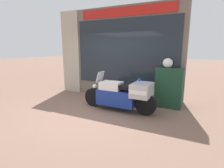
# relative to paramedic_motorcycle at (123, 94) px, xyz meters

# --- Properties ---
(ground_plane) EXTENTS (60.00, 60.00, 0.00)m
(ground_plane) POSITION_rel_paramedic_motorcycle_xyz_m (-0.92, -0.43, -0.53)
(ground_plane) COLOR #7A5B4C
(shop_building) EXTENTS (5.03, 0.55, 3.39)m
(shop_building) POSITION_rel_paramedic_motorcycle_xyz_m (-1.29, 1.56, 1.17)
(shop_building) COLOR #6B6056
(shop_building) RESTS_ON ground
(window_display) EXTENTS (3.73, 0.30, 2.00)m
(window_display) POSITION_rel_paramedic_motorcycle_xyz_m (-0.57, 1.59, -0.05)
(window_display) COLOR slate
(window_display) RESTS_ON ground
(paramedic_motorcycle) EXTENTS (2.37, 0.75, 1.17)m
(paramedic_motorcycle) POSITION_rel_paramedic_motorcycle_xyz_m (0.00, 0.00, 0.00)
(paramedic_motorcycle) COLOR black
(paramedic_motorcycle) RESTS_ON ground
(utility_cabinet) EXTENTS (0.82, 0.41, 1.28)m
(utility_cabinet) POSITION_rel_paramedic_motorcycle_xyz_m (1.18, 1.00, 0.11)
(utility_cabinet) COLOR #193D28
(utility_cabinet) RESTS_ON ground
(white_helmet) EXTENTS (0.30, 0.30, 0.30)m
(white_helmet) POSITION_rel_paramedic_motorcycle_xyz_m (1.10, 1.00, 0.90)
(white_helmet) COLOR white
(white_helmet) RESTS_ON utility_cabinet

